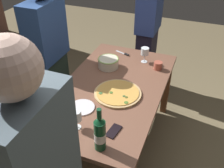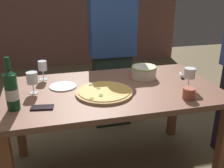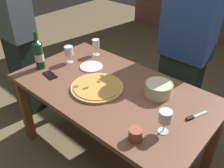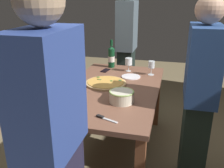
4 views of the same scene
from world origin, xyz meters
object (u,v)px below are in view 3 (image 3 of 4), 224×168
person_host (16,34)px  person_guest_left (184,55)px  wine_glass_near_pizza (165,117)px  side_plate (91,67)px  wine_glass_far_left (96,44)px  dining_table (112,97)px  wine_bottle (39,54)px  pizza_knife (194,117)px  cup_amber (135,134)px  pizza (97,87)px  serving_bowl (159,88)px  cell_phone (50,75)px  wine_glass_by_bottle (69,52)px

person_host → person_guest_left: person_host is taller
wine_glass_near_pizza → side_plate: 0.96m
person_guest_left → wine_glass_near_pizza: bearing=35.1°
side_plate → person_host: 0.88m
wine_glass_far_left → side_plate: size_ratio=0.77×
dining_table → wine_bottle: wine_bottle is taller
side_plate → pizza_knife: pizza_knife is taller
dining_table → wine_glass_far_left: 0.63m
person_host → cup_amber: bearing=-12.0°
pizza → serving_bowl: bearing=32.0°
wine_bottle → side_plate: size_ratio=1.65×
pizza_knife → person_guest_left: (-0.44, 0.68, 0.06)m
cell_phone → side_plate: bearing=-16.5°
pizza → pizza_knife: size_ratio=2.33×
wine_glass_far_left → wine_glass_by_bottle: bearing=-105.1°
serving_bowl → wine_glass_far_left: size_ratio=1.33×
wine_glass_near_pizza → cell_phone: 1.08m
serving_bowl → cup_amber: serving_bowl is taller
wine_glass_by_bottle → cup_amber: wine_glass_by_bottle is taller
wine_glass_by_bottle → person_host: size_ratio=0.09×
wine_glass_far_left → cell_phone: size_ratio=1.10×
wine_glass_near_pizza → person_guest_left: (-0.36, 0.93, -0.06)m
wine_bottle → cell_phone: size_ratio=2.36×
person_host → dining_table: bearing=0.0°
dining_table → person_host: 1.23m
pizza → person_host: 1.13m
pizza → wine_glass_by_bottle: size_ratio=2.60×
wine_glass_near_pizza → pizza_knife: bearing=71.4°
pizza → cup_amber: bearing=-22.8°
side_plate → person_guest_left: (0.56, 0.66, 0.06)m
wine_glass_near_pizza → cell_phone: size_ratio=1.12×
serving_bowl → pizza_knife: 0.33m
dining_table → side_plate: size_ratio=7.74×
pizza_knife → cup_amber: bearing=-112.8°
dining_table → side_plate: (-0.36, 0.12, 0.10)m
dining_table → wine_glass_near_pizza: bearing=-14.9°
cell_phone → dining_table: bearing=-58.9°
pizza → person_host: size_ratio=0.23×
serving_bowl → pizza_knife: (0.32, -0.06, -0.05)m
cell_phone → person_guest_left: bearing=-27.0°
dining_table → cell_phone: cell_phone is taller
person_host → side_plate: bearing=10.0°
side_plate → person_host: person_host is taller
wine_glass_by_bottle → person_host: 0.65m
person_host → person_guest_left: bearing=27.6°
wine_glass_far_left → cell_phone: (-0.02, -0.54, -0.11)m
pizza → side_plate: bearing=143.2°
pizza_knife → pizza: bearing=-165.3°
side_plate → pizza_knife: bearing=-1.0°
serving_bowl → pizza: bearing=-148.0°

